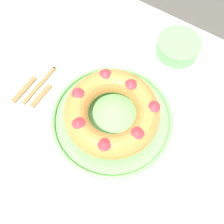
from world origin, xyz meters
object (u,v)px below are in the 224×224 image
cake_knife (50,86)px  side_bowl (178,47)px  bundt_cake (112,112)px  serving_knife (34,78)px  serving_dish (112,119)px  fork (48,75)px

cake_knife → side_bowl: bearing=52.7°
bundt_cake → serving_knife: (-0.29, -0.01, -0.06)m
serving_knife → cake_knife: same height
bundt_cake → side_bowl: 0.34m
serving_dish → cake_knife: (-0.23, -0.01, -0.01)m
serving_knife → cake_knife: (0.06, 0.00, 0.00)m
serving_knife → side_bowl: size_ratio=1.62×
bundt_cake → cake_knife: bundt_cake is taller
cake_knife → bundt_cake: bearing=4.0°
bundt_cake → fork: 0.26m
serving_dish → cake_knife: size_ratio=1.78×
serving_dish → cake_knife: 0.23m
serving_dish → bundt_cake: 0.05m
fork → side_bowl: (0.30, 0.31, 0.02)m
bundt_cake → serving_knife: size_ratio=1.15×
serving_dish → bundt_cake: (0.00, 0.00, 0.05)m
serving_knife → bundt_cake: bearing=6.5°
bundt_cake → side_bowl: bearing=82.3°
serving_dish → fork: serving_dish is taller
fork → cake_knife: 0.04m
serving_dish → bundt_cake: bearing=13.4°
side_bowl → serving_knife: bearing=-133.9°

